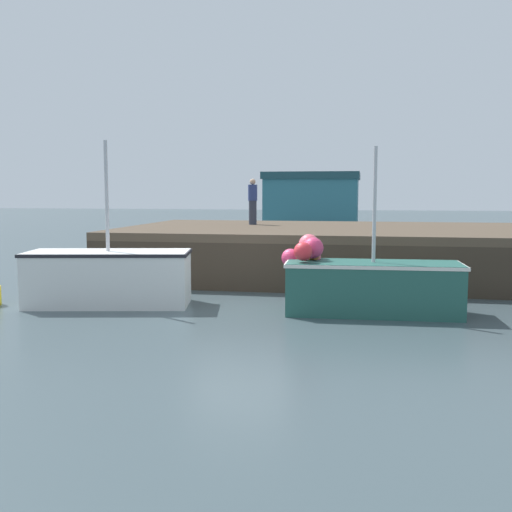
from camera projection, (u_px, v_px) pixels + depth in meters
ground at (238, 309)px, 14.82m from camera, size 120.00×160.00×0.10m
pier at (336, 236)px, 19.98m from camera, size 14.58×8.26×1.66m
fishing_boat_near_left at (109, 277)px, 15.01m from camera, size 4.31×2.31×4.15m
fishing_boat_near_right at (368, 284)px, 14.00m from camera, size 4.32×1.62×3.92m
rowboat at (413, 300)px, 14.84m from camera, size 1.98×1.41×0.39m
dockworker at (253, 202)px, 22.04m from camera, size 0.34×0.34×1.70m
warehouse at (313, 202)px, 43.77m from camera, size 6.79×6.37×4.27m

